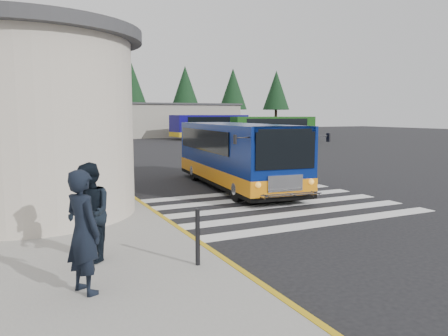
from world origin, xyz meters
name	(u,v)px	position (x,y,z in m)	size (l,w,h in m)	color
ground	(269,200)	(0.00, 0.00, 0.00)	(140.00, 140.00, 0.00)	black
curb_strip	(118,188)	(-4.05, 4.00, 0.08)	(0.12, 34.00, 0.16)	gold
crosswalk	(269,206)	(-0.50, -0.80, 0.01)	(8.00, 5.35, 0.01)	silver
depot_building	(133,120)	(6.00, 42.00, 2.11)	(26.40, 8.40, 4.20)	gray
tree_line	(120,86)	(6.29, 50.00, 6.77)	(58.40, 4.40, 10.00)	black
transit_bus	(236,157)	(0.20, 2.74, 1.17)	(3.48, 8.82, 2.44)	navy
pedestrian_a	(83,232)	(-6.58, -5.47, 1.08)	(0.68, 0.44, 1.85)	black
pedestrian_b	(89,213)	(-6.28, -4.07, 1.05)	(0.87, 0.68, 1.79)	black
bollard	(198,237)	(-4.61, -5.09, 0.65)	(0.08, 0.08, 1.01)	black
far_bus_a	(210,126)	(12.96, 34.08, 1.54)	(9.43, 3.71, 2.37)	#0D075C
far_bus_b	(273,128)	(16.97, 26.90, 1.45)	(8.89, 3.69, 2.23)	#164612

